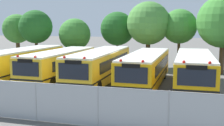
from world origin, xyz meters
name	(u,v)px	position (x,y,z in m)	size (l,w,h in m)	color
ground_plane	(101,83)	(0.00, 0.00, 0.00)	(160.00, 160.00, 0.00)	#595651
school_bus_0	(25,62)	(-6.93, 0.13, 1.39)	(2.61, 9.89, 2.64)	yellow
school_bus_1	(60,64)	(-3.49, -0.12, 1.36)	(2.70, 9.80, 2.57)	yellow
school_bus_2	(100,65)	(-0.05, -0.19, 1.40)	(2.45, 10.47, 2.67)	yellow
school_bus_3	(146,68)	(3.55, -0.25, 1.36)	(2.57, 10.27, 2.58)	#EAA80C
school_bus_4	(194,70)	(7.00, -0.13, 1.38)	(2.61, 10.18, 2.61)	#EAA80C
tree_0	(17,28)	(-12.82, 7.88, 4.12)	(3.36, 3.36, 5.76)	#4C3823
tree_1	(35,27)	(-9.99, 7.13, 4.30)	(3.68, 3.68, 6.15)	#4C3823
tree_2	(74,33)	(-5.78, 8.25, 3.58)	(3.53, 3.53, 5.24)	#4C3823
tree_3	(118,29)	(-1.12, 9.74, 4.01)	(3.76, 3.76, 5.98)	#4C3823
tree_4	(150,23)	(2.55, 8.62, 4.73)	(4.49, 4.49, 6.94)	#4C3823
tree_5	(179,26)	(5.47, 9.20, 4.37)	(3.57, 3.57, 6.15)	#4C3823
tree_6	(223,22)	(9.47, 6.88, 4.77)	(4.83, 4.83, 7.24)	#4C3823
chainlink_fence	(36,101)	(-0.23, -9.28, 0.98)	(18.53, 0.07, 1.88)	#9EA0A3
traffic_cone	(171,123)	(5.99, -8.62, 0.30)	(0.45, 0.45, 0.60)	#EA5914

